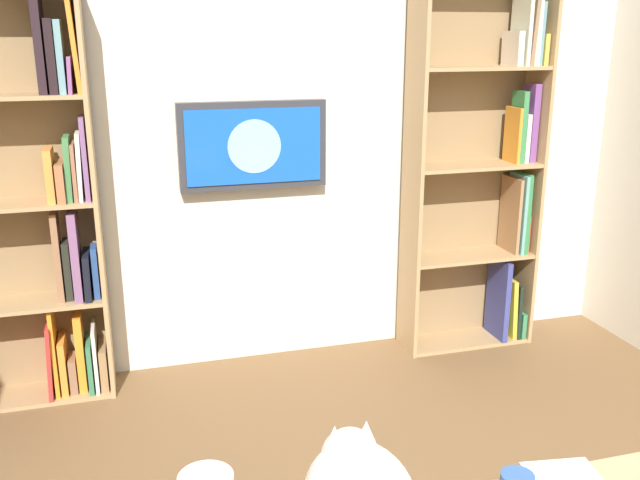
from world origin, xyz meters
name	(u,v)px	position (x,y,z in m)	size (l,w,h in m)	color
wall_back	(257,127)	(0.00, -2.23, 1.35)	(4.52, 0.06, 2.70)	silver
bookshelf_left	(485,169)	(-1.32, -2.06, 1.08)	(0.79, 0.28, 2.21)	tan
bookshelf_right	(39,214)	(1.14, -2.06, 0.98)	(0.76, 0.28, 2.08)	tan
wall_mounted_tv	(253,145)	(0.04, -2.15, 1.26)	(0.80, 0.07, 0.47)	#333338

